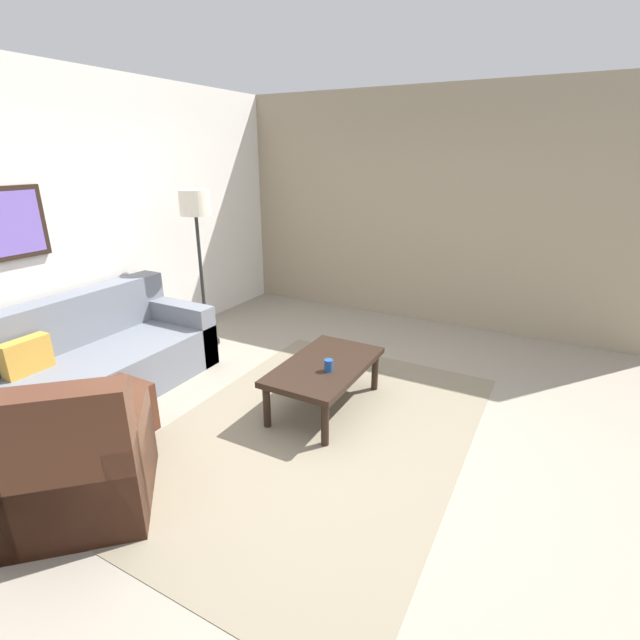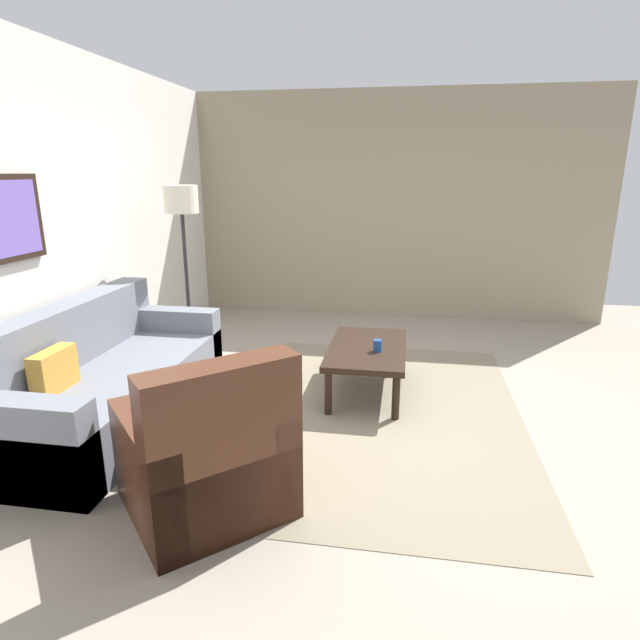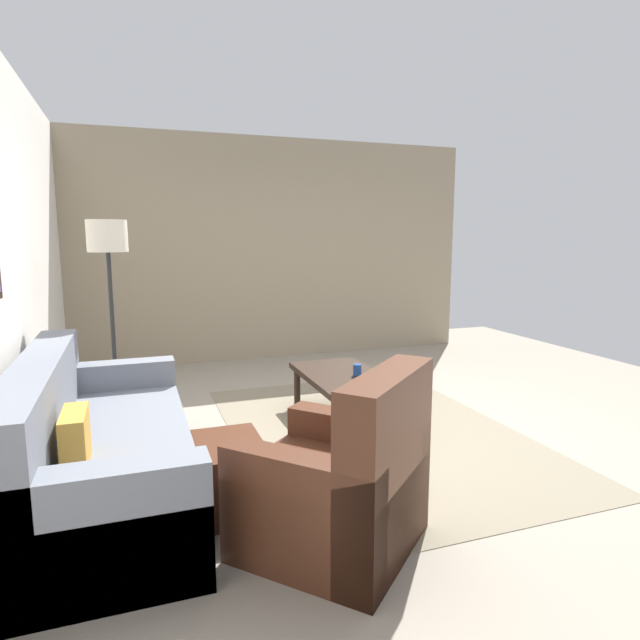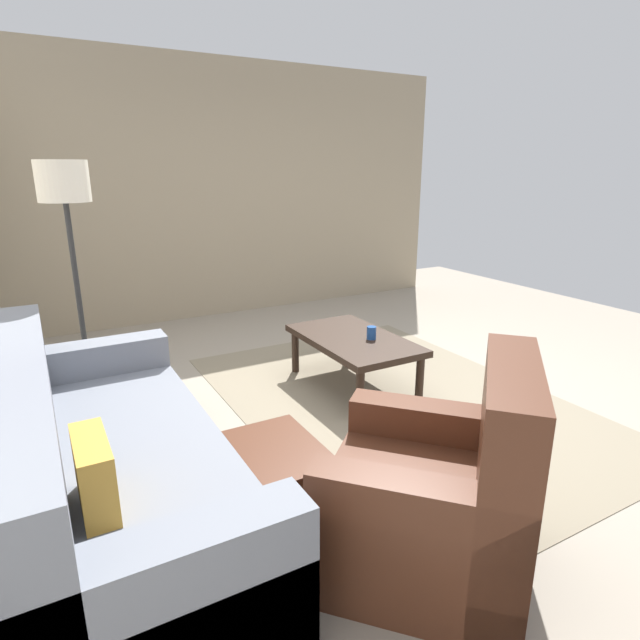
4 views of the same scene
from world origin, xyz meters
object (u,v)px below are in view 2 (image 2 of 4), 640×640
object	(u,v)px
armchair_leather	(209,463)
framed_artwork	(8,218)
lamp_standing	(182,218)
cup	(377,346)
couch_main	(99,383)
coffee_table	(367,352)
ottoman	(164,422)

from	to	relation	value
armchair_leather	framed_artwork	size ratio (longest dim) A/B	1.82
lamp_standing	framed_artwork	xyz separation A→B (m)	(-1.58, 0.55, 0.12)
framed_artwork	cup	bearing A→B (deg)	-70.47
couch_main	armchair_leather	bearing A→B (deg)	-127.52
armchair_leather	lamp_standing	distance (m)	2.86
couch_main	cup	distance (m)	2.18
lamp_standing	armchair_leather	bearing A→B (deg)	-154.81
cup	lamp_standing	distance (m)	2.26
couch_main	framed_artwork	distance (m)	1.31
couch_main	coffee_table	xyz separation A→B (m)	(0.84, -1.96, 0.06)
coffee_table	framed_artwork	size ratio (longest dim) A/B	1.77
armchair_leather	coffee_table	world-z (taller)	armchair_leather
armchair_leather	coffee_table	bearing A→B (deg)	-21.68
ottoman	cup	size ratio (longest dim) A/B	5.73
framed_artwork	armchair_leather	bearing A→B (deg)	-115.93
ottoman	lamp_standing	size ratio (longest dim) A/B	0.33
ottoman	cup	world-z (taller)	cup
coffee_table	cup	bearing A→B (deg)	-140.45
coffee_table	lamp_standing	bearing A→B (deg)	72.19
armchair_leather	ottoman	distance (m)	0.83
coffee_table	cup	size ratio (longest dim) A/B	11.26
lamp_standing	couch_main	bearing A→B (deg)	175.23
ottoman	cup	distance (m)	1.76
armchair_leather	cup	size ratio (longest dim) A/B	11.57
lamp_standing	framed_artwork	bearing A→B (deg)	160.87
armchair_leather	lamp_standing	xyz separation A→B (m)	(2.39, 1.12, 1.10)
armchair_leather	framed_artwork	world-z (taller)	framed_artwork
lamp_standing	framed_artwork	world-z (taller)	framed_artwork
cup	lamp_standing	size ratio (longest dim) A/B	0.06
couch_main	armchair_leather	world-z (taller)	armchair_leather
couch_main	armchair_leather	xyz separation A→B (m)	(-0.96, -1.24, 0.01)
cup	armchair_leather	bearing A→B (deg)	154.55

